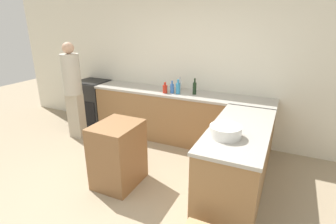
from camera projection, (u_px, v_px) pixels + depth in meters
name	position (u px, v px, depth m)	size (l,w,h in m)	color
ground_plane	(115.00, 203.00, 3.22)	(14.00, 14.00, 0.00)	tan
wall_back	(186.00, 65.00, 4.76)	(8.00, 0.06, 2.70)	silver
counter_back	(179.00, 116.00, 4.77)	(3.26, 0.63, 0.92)	olive
counter_peninsula	(237.00, 161.00, 3.28)	(0.69, 1.73, 0.92)	olive
range_oven	(94.00, 103.00, 5.56)	(0.64, 0.61, 0.93)	black
island_table	(118.00, 154.00, 3.50)	(0.53, 0.65, 0.86)	brown
mixing_bowl	(225.00, 131.00, 2.85)	(0.35, 0.35, 0.13)	white
dish_soap_bottle	(178.00, 88.00, 4.50)	(0.08, 0.08, 0.25)	#338CBF
water_bottle_blue	(172.00, 88.00, 4.53)	(0.07, 0.07, 0.22)	#386BB7
wine_bottle_dark	(195.00, 88.00, 4.46)	(0.06, 0.06, 0.28)	black
vinegar_bottle_clear	(180.00, 85.00, 4.72)	(0.06, 0.06, 0.24)	silver
hot_sauce_bottle	(165.00, 89.00, 4.54)	(0.08, 0.08, 0.19)	red
person_by_range	(73.00, 88.00, 4.73)	(0.32, 0.32, 1.77)	#ADA38E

